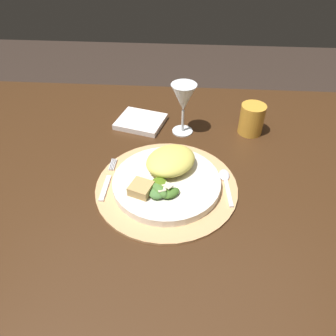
{
  "coord_description": "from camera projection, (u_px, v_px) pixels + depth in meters",
  "views": [
    {
      "loc": [
        0.12,
        -0.6,
        1.28
      ],
      "look_at": [
        0.08,
        0.02,
        0.74
      ],
      "focal_mm": 34.44,
      "sensor_mm": 36.0,
      "label": 1
    }
  ],
  "objects": [
    {
      "name": "salad_greens",
      "position": [
        161.0,
        189.0,
        0.75
      ],
      "size": [
        0.08,
        0.08,
        0.02
      ],
      "color": "#4E7116",
      "rests_on": "dinner_plate"
    },
    {
      "name": "napkin",
      "position": [
        141.0,
        122.0,
        1.02
      ],
      "size": [
        0.17,
        0.15,
        0.02
      ],
      "primitive_type": "cube",
      "rotation": [
        0.0,
        0.0,
        -0.26
      ],
      "color": "white",
      "rests_on": "dining_table"
    },
    {
      "name": "dining_table",
      "position": [
        139.0,
        207.0,
        0.9
      ],
      "size": [
        1.48,
        1.03,
        0.72
      ],
      "color": "#3F2513",
      "rests_on": "ground"
    },
    {
      "name": "pasta_serving",
      "position": [
        171.0,
        160.0,
        0.81
      ],
      "size": [
        0.17,
        0.17,
        0.05
      ],
      "primitive_type": "ellipsoid",
      "rotation": [
        0.0,
        0.0,
        3.98
      ],
      "color": "#DFD05C",
      "rests_on": "dinner_plate"
    },
    {
      "name": "spoon",
      "position": [
        226.0,
        180.0,
        0.81
      ],
      "size": [
        0.03,
        0.13,
        0.01
      ],
      "color": "silver",
      "rests_on": "placemat"
    },
    {
      "name": "dinner_plate",
      "position": [
        167.0,
        182.0,
        0.79
      ],
      "size": [
        0.27,
        0.27,
        0.02
      ],
      "primitive_type": "cylinder",
      "color": "white",
      "rests_on": "placemat"
    },
    {
      "name": "fork",
      "position": [
        107.0,
        181.0,
        0.81
      ],
      "size": [
        0.01,
        0.16,
        0.0
      ],
      "color": "silver",
      "rests_on": "placemat"
    },
    {
      "name": "ground_plane",
      "position": [
        148.0,
        310.0,
        1.3
      ],
      "size": [
        6.0,
        6.0,
        0.0
      ],
      "primitive_type": "plane",
      "color": "#31251E"
    },
    {
      "name": "wine_glass",
      "position": [
        184.0,
        99.0,
        0.92
      ],
      "size": [
        0.07,
        0.07,
        0.16
      ],
      "color": "silver",
      "rests_on": "dining_table"
    },
    {
      "name": "amber_tumbler",
      "position": [
        252.0,
        119.0,
        0.96
      ],
      "size": [
        0.07,
        0.07,
        0.09
      ],
      "primitive_type": "cylinder",
      "color": "gold",
      "rests_on": "dining_table"
    },
    {
      "name": "bread_piece",
      "position": [
        141.0,
        188.0,
        0.75
      ],
      "size": [
        0.06,
        0.06,
        0.02
      ],
      "primitive_type": "cube",
      "rotation": [
        0.0,
        0.0,
        2.8
      ],
      "color": "tan",
      "rests_on": "dinner_plate"
    },
    {
      "name": "placemat",
      "position": [
        167.0,
        186.0,
        0.8
      ],
      "size": [
        0.35,
        0.35,
        0.01
      ],
      "primitive_type": "cylinder",
      "color": "tan",
      "rests_on": "dining_table"
    }
  ]
}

